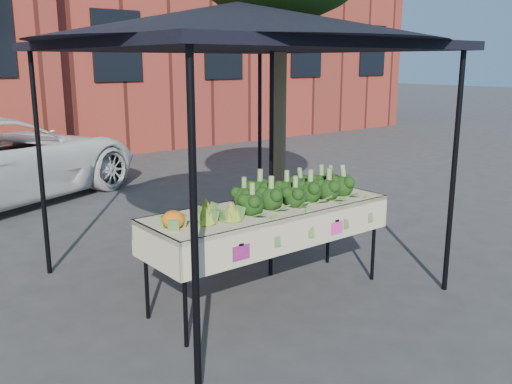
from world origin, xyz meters
name	(u,v)px	position (x,y,z in m)	size (l,w,h in m)	color
ground	(275,295)	(0.00, 0.00, 0.00)	(90.00, 90.00, 0.00)	#313133
table	(269,253)	(-0.08, 0.00, 0.45)	(2.41, 0.82, 0.90)	beige
canopy	(239,149)	(-0.05, 0.50, 1.37)	(3.16, 3.16, 2.74)	black
broccoli_heap	(294,187)	(0.25, 0.03, 1.04)	(1.48, 0.58, 0.27)	black
romanesco_cluster	(211,207)	(-0.74, -0.01, 1.00)	(0.44, 0.48, 0.21)	#90A431
cauliflower_pair	(173,217)	(-1.13, -0.05, 0.99)	(0.21, 0.21, 0.19)	orange
street_tree	(280,52)	(0.83, 0.92, 2.30)	(2.33, 2.33, 4.60)	#1E4C14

